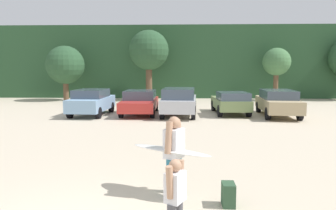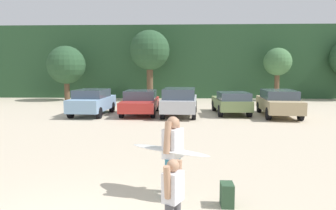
{
  "view_description": "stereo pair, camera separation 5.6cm",
  "coord_description": "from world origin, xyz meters",
  "views": [
    {
      "loc": [
        1.73,
        -4.25,
        2.62
      ],
      "look_at": [
        1.31,
        7.37,
        1.31
      ],
      "focal_mm": 34.3,
      "sensor_mm": 36.0,
      "label": 1
    },
    {
      "loc": [
        1.79,
        -4.24,
        2.62
      ],
      "look_at": [
        1.31,
        7.37,
        1.31
      ],
      "focal_mm": 34.3,
      "sensor_mm": 36.0,
      "label": 2
    }
  ],
  "objects": [
    {
      "name": "hillside_ridge",
      "position": [
        0.0,
        30.47,
        3.25
      ],
      "size": [
        108.0,
        12.0,
        6.51
      ],
      "primitive_type": "cube",
      "color": "#284C2D",
      "rests_on": "ground_plane"
    },
    {
      "name": "tree_center_left",
      "position": [
        -7.73,
        22.04,
        2.93
      ],
      "size": [
        3.14,
        3.14,
        4.52
      ],
      "color": "brown",
      "rests_on": "ground_plane"
    },
    {
      "name": "tree_far_right",
      "position": [
        -0.85,
        22.63,
        4.12
      ],
      "size": [
        3.3,
        3.3,
        5.83
      ],
      "color": "brown",
      "rests_on": "ground_plane"
    },
    {
      "name": "tree_ridge_back",
      "position": [
        9.72,
        22.73,
        3.15
      ],
      "size": [
        2.28,
        2.28,
        4.36
      ],
      "color": "brown",
      "rests_on": "ground_plane"
    },
    {
      "name": "parked_car_sky_blue",
      "position": [
        -3.28,
        13.74,
        0.78
      ],
      "size": [
        1.94,
        4.01,
        1.47
      ],
      "rotation": [
        0.0,
        0.0,
        1.52
      ],
      "color": "#84ADD1",
      "rests_on": "ground_plane"
    },
    {
      "name": "parked_car_red",
      "position": [
        -0.58,
        14.22,
        0.72
      ],
      "size": [
        1.94,
        4.46,
        1.38
      ],
      "rotation": [
        0.0,
        0.0,
        1.58
      ],
      "color": "#B72D28",
      "rests_on": "ground_plane"
    },
    {
      "name": "parked_car_silver",
      "position": [
        1.71,
        13.65,
        0.84
      ],
      "size": [
        2.07,
        4.55,
        1.57
      ],
      "rotation": [
        0.0,
        0.0,
        1.51
      ],
      "color": "silver",
      "rests_on": "ground_plane"
    },
    {
      "name": "parked_car_olive_green",
      "position": [
        4.69,
        14.38,
        0.72
      ],
      "size": [
        1.89,
        4.0,
        1.33
      ],
      "rotation": [
        0.0,
        0.0,
        1.6
      ],
      "color": "#6B7F4C",
      "rests_on": "ground_plane"
    },
    {
      "name": "parked_car_tan",
      "position": [
        7.19,
        13.68,
        0.79
      ],
      "size": [
        2.09,
        4.49,
        1.46
      ],
      "rotation": [
        0.0,
        0.0,
        1.5
      ],
      "color": "tan",
      "rests_on": "ground_plane"
    },
    {
      "name": "person_adult",
      "position": [
        1.62,
        2.22,
        0.93
      ],
      "size": [
        0.46,
        0.69,
        1.66
      ],
      "rotation": [
        0.0,
        0.0,
        2.66
      ],
      "color": "teal",
      "rests_on": "ground_plane"
    },
    {
      "name": "person_child",
      "position": [
        1.67,
        0.44,
        0.72
      ],
      "size": [
        0.35,
        0.47,
        1.27
      ],
      "rotation": [
        0.0,
        0.0,
        2.66
      ],
      "color": "#4C4C51",
      "rests_on": "ground_plane"
    },
    {
      "name": "surfboard_white",
      "position": [
        1.55,
        2.25,
        0.95
      ],
      "size": [
        1.87,
        1.41,
        0.12
      ],
      "rotation": [
        0.0,
        0.0,
        2.6
      ],
      "color": "white"
    },
    {
      "name": "backpack_dropped",
      "position": [
        2.67,
        1.7,
        0.22
      ],
      "size": [
        0.24,
        0.34,
        0.45
      ],
      "color": "#2D4C33",
      "rests_on": "ground_plane"
    }
  ]
}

